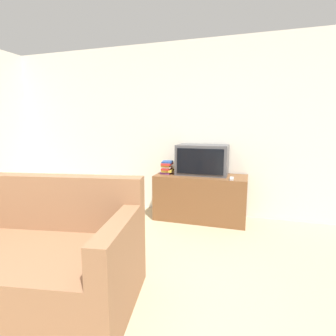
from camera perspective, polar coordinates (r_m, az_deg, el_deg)
wall_back at (r=4.12m, az=3.21°, el=8.38°), size 9.00×0.06×2.60m
tv_stand at (r=3.87m, az=7.07°, el=-6.34°), size 1.30×0.55×0.65m
television at (r=3.83m, az=7.49°, el=1.80°), size 0.73×0.41×0.43m
book_stack at (r=3.88m, az=-0.20°, el=0.15°), size 0.18×0.23×0.19m
remote_on_stand at (r=3.58m, az=13.70°, el=-2.25°), size 0.05×0.16×0.02m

